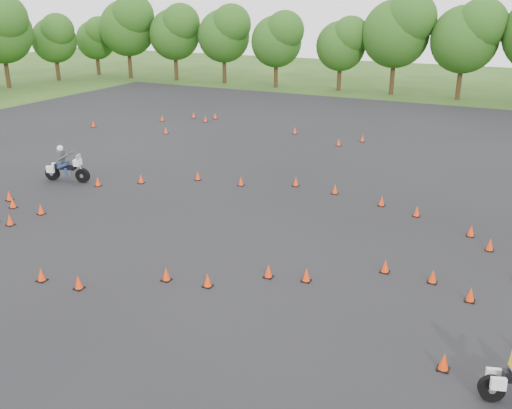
# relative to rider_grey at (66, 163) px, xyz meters

# --- Properties ---
(ground) EXTENTS (140.00, 140.00, 0.00)m
(ground) POSITION_rel_rider_grey_xyz_m (11.60, -5.87, -0.94)
(ground) COLOR #2D5119
(ground) RESTS_ON ground
(asphalt_pad) EXTENTS (62.00, 62.00, 0.00)m
(asphalt_pad) POSITION_rel_rider_grey_xyz_m (11.60, 0.13, -0.94)
(asphalt_pad) COLOR black
(asphalt_pad) RESTS_ON ground
(treeline) EXTENTS (87.02, 32.50, 10.94)m
(treeline) POSITION_rel_rider_grey_xyz_m (16.49, 29.24, 3.74)
(treeline) COLOR #254D16
(treeline) RESTS_ON ground
(traffic_cones) EXTENTS (36.36, 33.26, 0.45)m
(traffic_cones) POSITION_rel_rider_grey_xyz_m (11.97, -0.49, -0.71)
(traffic_cones) COLOR #F5370A
(traffic_cones) RESTS_ON asphalt_pad
(rider_grey) EXTENTS (2.53, 1.27, 1.87)m
(rider_grey) POSITION_rel_rider_grey_xyz_m (0.00, 0.00, 0.00)
(rider_grey) COLOR #383B3F
(rider_grey) RESTS_ON ground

